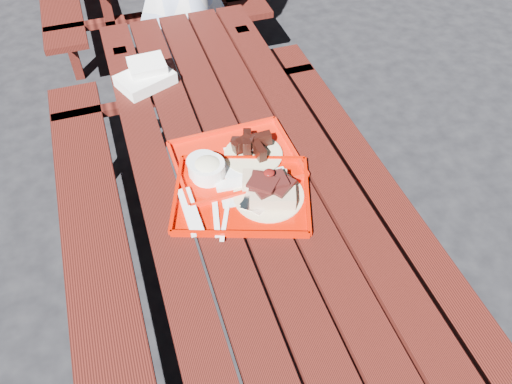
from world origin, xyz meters
TOP-DOWN VIEW (x-y plane):
  - ground at (0.00, 0.00)m, footprint 60.00×60.00m
  - picnic_table_near at (-0.00, 0.00)m, footprint 1.41×2.40m
  - near_tray at (-0.03, -0.08)m, footprint 0.54×0.48m
  - far_tray at (-0.01, 0.06)m, footprint 0.45×0.35m
  - white_cloth at (-0.22, 0.66)m, footprint 0.27×0.23m

SIDE VIEW (x-z plane):
  - ground at x=0.00m, z-range 0.00..0.00m
  - picnic_table_near at x=0.00m, z-range 0.19..0.94m
  - far_tray at x=-0.01m, z-range 0.74..0.81m
  - near_tray at x=-0.03m, z-range 0.71..0.86m
  - white_cloth at x=-0.22m, z-range 0.74..0.83m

